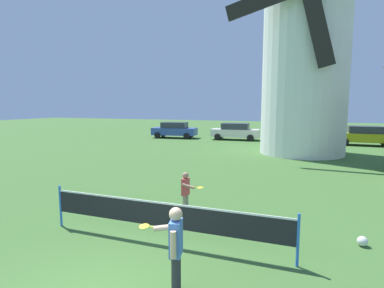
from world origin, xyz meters
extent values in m
cylinder|color=white|center=(2.81, 17.85, 5.32)|extent=(5.39, 5.39, 10.63)
cylinder|color=blue|center=(-2.97, 2.36, 0.55)|extent=(0.06, 0.06, 1.10)
cylinder|color=blue|center=(3.02, 2.36, 0.55)|extent=(0.06, 0.06, 1.10)
cube|color=black|center=(0.03, 2.36, 0.68)|extent=(5.95, 0.01, 0.55)
cube|color=white|center=(0.03, 2.36, 0.97)|extent=(5.95, 0.02, 0.04)
cylinder|color=#333338|center=(1.12, 0.65, 0.34)|extent=(0.14, 0.14, 0.69)
cylinder|color=#333338|center=(1.09, 0.79, 0.34)|extent=(0.14, 0.14, 0.69)
cube|color=#4C7AD1|center=(1.10, 0.72, 0.99)|extent=(0.25, 0.37, 0.61)
sphere|color=#DBB28E|center=(1.10, 0.72, 1.41)|extent=(0.23, 0.23, 0.23)
cylinder|color=#DBB28E|center=(1.15, 0.51, 0.97)|extent=(0.10, 0.10, 0.46)
cylinder|color=#DBB28E|center=(0.86, 0.86, 1.09)|extent=(0.48, 0.20, 0.18)
cylinder|color=yellow|center=(0.68, 0.82, 1.09)|extent=(0.22, 0.07, 0.04)
ellipsoid|color=yellow|center=(0.47, 0.78, 1.09)|extent=(0.23, 0.27, 0.03)
cylinder|color=#9E937F|center=(-0.19, 4.47, 0.28)|extent=(0.11, 0.11, 0.57)
cylinder|color=#9E937F|center=(-0.20, 4.33, 0.28)|extent=(0.11, 0.11, 0.57)
cube|color=#DB4C4C|center=(-0.19, 4.40, 0.82)|extent=(0.17, 0.29, 0.50)
sphere|color=tan|center=(-0.19, 4.40, 1.16)|extent=(0.19, 0.19, 0.19)
cylinder|color=tan|center=(-0.18, 4.58, 0.80)|extent=(0.08, 0.08, 0.38)
cylinder|color=tan|center=(-0.04, 4.23, 0.90)|extent=(0.39, 0.11, 0.15)
cylinder|color=yellow|center=(0.11, 4.22, 0.90)|extent=(0.22, 0.04, 0.04)
ellipsoid|color=yellow|center=(0.33, 4.20, 0.90)|extent=(0.20, 0.25, 0.03)
sphere|color=silver|center=(4.40, 3.84, 0.12)|extent=(0.23, 0.23, 0.23)
cube|color=#334C99|center=(-9.21, 24.03, 0.65)|extent=(4.53, 2.16, 0.70)
cube|color=#2D333D|center=(-9.21, 24.03, 1.28)|extent=(2.60, 1.75, 0.56)
cylinder|color=black|center=(-7.83, 25.03, 0.30)|extent=(0.62, 0.24, 0.60)
cylinder|color=black|center=(-7.65, 23.34, 0.30)|extent=(0.62, 0.24, 0.60)
cylinder|color=black|center=(-10.78, 24.71, 0.30)|extent=(0.62, 0.24, 0.60)
cylinder|color=black|center=(-10.60, 23.02, 0.30)|extent=(0.62, 0.24, 0.60)
cube|color=silver|center=(-3.18, 24.50, 0.65)|extent=(4.53, 1.97, 0.70)
cube|color=#2D333D|center=(-3.18, 24.50, 1.28)|extent=(2.57, 1.64, 0.56)
cylinder|color=black|center=(-1.73, 25.44, 0.30)|extent=(0.61, 0.22, 0.60)
cylinder|color=black|center=(-1.62, 23.74, 0.30)|extent=(0.61, 0.22, 0.60)
cylinder|color=black|center=(-4.73, 25.26, 0.30)|extent=(0.61, 0.22, 0.60)
cylinder|color=black|center=(-4.63, 23.56, 0.30)|extent=(0.61, 0.22, 0.60)
cube|color=silver|center=(1.92, 24.61, 0.65)|extent=(4.59, 2.25, 0.70)
cube|color=#2D333D|center=(1.92, 24.61, 1.28)|extent=(2.64, 1.80, 0.56)
cylinder|color=black|center=(3.29, 25.64, 0.30)|extent=(0.62, 0.26, 0.60)
cylinder|color=black|center=(3.51, 23.96, 0.30)|extent=(0.62, 0.26, 0.60)
cylinder|color=black|center=(0.32, 25.26, 0.30)|extent=(0.62, 0.26, 0.60)
cylinder|color=black|center=(0.54, 23.57, 0.30)|extent=(0.62, 0.26, 0.60)
cube|color=#999919|center=(7.52, 24.13, 0.65)|extent=(4.41, 1.77, 0.70)
cube|color=#2D333D|center=(7.52, 24.13, 1.28)|extent=(2.48, 1.54, 0.56)
cylinder|color=black|center=(9.03, 24.95, 0.30)|extent=(0.60, 0.19, 0.60)
cylinder|color=black|center=(6.05, 25.00, 0.30)|extent=(0.60, 0.19, 0.60)
cylinder|color=black|center=(6.02, 23.30, 0.30)|extent=(0.60, 0.19, 0.60)
camera|label=1|loc=(3.08, -3.78, 3.21)|focal=28.62mm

